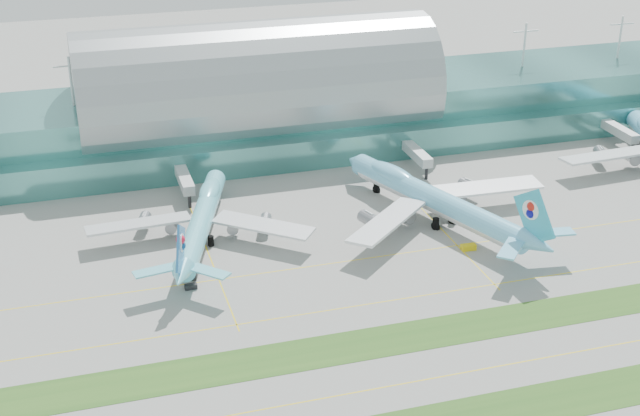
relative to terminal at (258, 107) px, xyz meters
name	(u,v)px	position (x,y,z in m)	size (l,w,h in m)	color
ground	(391,345)	(-0.01, -128.79, -14.23)	(700.00, 700.00, 0.00)	gray
terminal	(258,107)	(0.00, 0.00, 0.00)	(340.00, 69.10, 36.00)	#3D7A75
grass_strip_far	(388,340)	(-0.01, -126.79, -14.19)	(420.00, 12.00, 0.08)	#2D591E
taxiline_b	(415,381)	(-0.01, -142.79, -14.22)	(420.00, 0.35, 0.01)	yellow
taxiline_c	(364,305)	(-0.01, -110.79, -14.22)	(420.00, 0.35, 0.01)	yellow
taxiline_d	(337,263)	(-0.01, -88.79, -14.22)	(420.00, 0.35, 0.01)	yellow
airliner_b	(202,219)	(-30.87, -65.06, -8.22)	(59.25, 68.81, 19.47)	#6AD6E9
airliner_c	(434,198)	(33.99, -72.18, -7.33)	(67.27, 78.34, 22.35)	#6BC6ED
gse_c	(191,287)	(-38.37, -91.46, -13.59)	(3.06, 1.51, 1.27)	black
gse_d	(189,277)	(-38.02, -86.72, -13.41)	(3.64, 1.79, 1.63)	black
gse_e	(468,247)	(35.88, -91.96, -13.44)	(3.97, 1.88, 1.58)	#D8BC0C
gse_f	(522,237)	(52.49, -90.41, -13.53)	(3.69, 1.91, 1.40)	black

